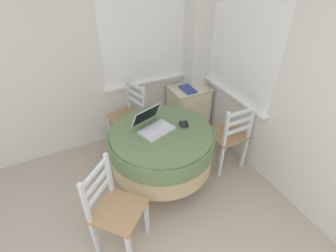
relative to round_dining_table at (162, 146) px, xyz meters
name	(u,v)px	position (x,y,z in m)	size (l,w,h in m)	color
corner_room_shell	(186,78)	(0.26, 0.00, 0.73)	(4.30, 4.83, 2.55)	silver
round_dining_table	(162,146)	(0.00, 0.00, 0.00)	(1.11, 1.11, 0.73)	#4C3D2D
laptop	(153,125)	(-0.05, 0.09, 0.23)	(0.43, 0.41, 0.22)	silver
computer_mouse	(183,124)	(0.24, 0.00, 0.21)	(0.07, 0.11, 0.05)	black
cell_phone	(185,124)	(0.29, 0.01, 0.19)	(0.09, 0.13, 0.01)	black
dining_chair_near_back_window	(129,116)	(-0.08, 0.83, -0.10)	(0.48, 0.49, 0.91)	#A87F51
dining_chair_near_right_window	(229,136)	(0.83, -0.09, -0.10)	(0.40, 0.40, 0.91)	#A87F51
dining_chair_camera_near	(115,210)	(-0.68, -0.48, -0.10)	(0.56, 0.56, 0.91)	#A87F51
corner_cabinet	(189,108)	(0.83, 0.84, -0.22)	(0.53, 0.45, 0.66)	beige
book_on_cabinet	(188,89)	(0.77, 0.79, 0.12)	(0.15, 0.26, 0.02)	#33478C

